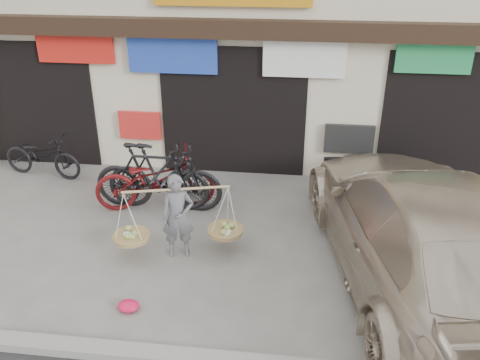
# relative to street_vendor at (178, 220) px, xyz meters

# --- Properties ---
(ground) EXTENTS (70.00, 70.00, 0.00)m
(ground) POSITION_rel_street_vendor_xyz_m (0.44, -0.25, -0.63)
(ground) COLOR gray
(ground) RESTS_ON ground
(kerb) EXTENTS (70.00, 0.25, 0.12)m
(kerb) POSITION_rel_street_vendor_xyz_m (0.44, -2.25, -0.57)
(kerb) COLOR gray
(kerb) RESTS_ON ground
(street_vendor) EXTENTS (2.01, 0.92, 1.40)m
(street_vendor) POSITION_rel_street_vendor_xyz_m (0.00, 0.00, 0.00)
(street_vendor) COLOR slate
(street_vendor) RESTS_ON ground
(bike_0) EXTENTS (1.86, 0.90, 0.94)m
(bike_0) POSITION_rel_street_vendor_xyz_m (-3.54, 2.53, -0.17)
(bike_0) COLOR black
(bike_0) RESTS_ON ground
(bike_1) EXTENTS (2.17, 0.65, 1.30)m
(bike_1) POSITION_rel_street_vendor_xyz_m (-0.60, 1.45, 0.01)
(bike_1) COLOR black
(bike_1) RESTS_ON ground
(bike_2) EXTENTS (2.33, 1.28, 1.16)m
(bike_2) POSITION_rel_street_vendor_xyz_m (-0.78, 1.46, -0.05)
(bike_2) COLOR #5E1011
(bike_2) RESTS_ON ground
(bike_3) EXTENTS (2.17, 0.65, 1.30)m
(bike_3) POSITION_rel_street_vendor_xyz_m (-0.84, 1.45, 0.01)
(bike_3) COLOR black
(bike_3) RESTS_ON ground
(suv) EXTENTS (3.47, 6.45, 1.78)m
(suv) POSITION_rel_street_vendor_xyz_m (3.65, -0.29, 0.25)
(suv) COLOR beige
(suv) RESTS_ON ground
(red_bag) EXTENTS (0.31, 0.25, 0.14)m
(red_bag) POSITION_rel_street_vendor_xyz_m (-0.40, -1.42, -0.56)
(red_bag) COLOR #ED1649
(red_bag) RESTS_ON ground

